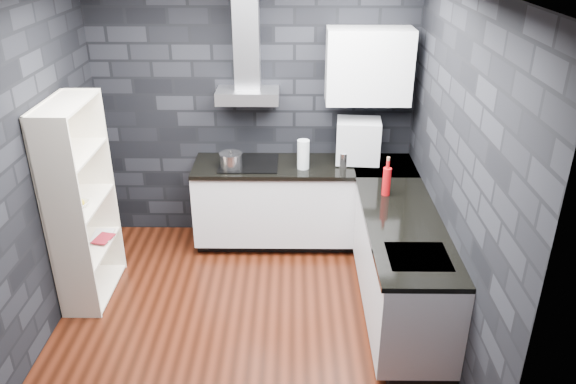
{
  "coord_description": "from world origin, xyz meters",
  "views": [
    {
      "loc": [
        0.4,
        -3.85,
        3.07
      ],
      "look_at": [
        0.35,
        0.45,
        1.0
      ],
      "focal_mm": 35.0,
      "sensor_mm": 36.0,
      "label": 1
    }
  ],
  "objects_px": {
    "appliance_garage": "(358,141)",
    "red_bottle": "(387,182)",
    "storage_jar": "(304,160)",
    "bookshelf": "(81,204)",
    "glass_vase": "(303,154)",
    "utensil_crock": "(343,159)",
    "fruit_bowl": "(77,205)",
    "pot": "(231,161)"
  },
  "relations": [
    {
      "from": "appliance_garage",
      "to": "red_bottle",
      "type": "distance_m",
      "value": 0.78
    },
    {
      "from": "pot",
      "to": "storage_jar",
      "type": "height_order",
      "value": "pot"
    },
    {
      "from": "pot",
      "to": "fruit_bowl",
      "type": "xyz_separation_m",
      "value": [
        -1.21,
        -0.88,
        -0.04
      ]
    },
    {
      "from": "glass_vase",
      "to": "appliance_garage",
      "type": "xyz_separation_m",
      "value": [
        0.54,
        0.17,
        0.08
      ]
    },
    {
      "from": "glass_vase",
      "to": "storage_jar",
      "type": "distance_m",
      "value": 0.12
    },
    {
      "from": "utensil_crock",
      "to": "red_bottle",
      "type": "height_order",
      "value": "red_bottle"
    },
    {
      "from": "storage_jar",
      "to": "red_bottle",
      "type": "distance_m",
      "value": 0.97
    },
    {
      "from": "storage_jar",
      "to": "utensil_crock",
      "type": "xyz_separation_m",
      "value": [
        0.39,
        -0.02,
        0.02
      ]
    },
    {
      "from": "utensil_crock",
      "to": "storage_jar",
      "type": "bearing_deg",
      "value": 177.73
    },
    {
      "from": "appliance_garage",
      "to": "red_bottle",
      "type": "xyz_separation_m",
      "value": [
        0.18,
        -0.75,
        -0.1
      ]
    },
    {
      "from": "pot",
      "to": "red_bottle",
      "type": "distance_m",
      "value": 1.54
    },
    {
      "from": "storage_jar",
      "to": "appliance_garage",
      "type": "xyz_separation_m",
      "value": [
        0.54,
        0.09,
        0.17
      ]
    },
    {
      "from": "red_bottle",
      "to": "glass_vase",
      "type": "bearing_deg",
      "value": 141.06
    },
    {
      "from": "glass_vase",
      "to": "appliance_garage",
      "type": "distance_m",
      "value": 0.57
    },
    {
      "from": "appliance_garage",
      "to": "fruit_bowl",
      "type": "height_order",
      "value": "appliance_garage"
    },
    {
      "from": "pot",
      "to": "bookshelf",
      "type": "xyz_separation_m",
      "value": [
        -1.21,
        -0.79,
        -0.08
      ]
    },
    {
      "from": "fruit_bowl",
      "to": "red_bottle",
      "type": "bearing_deg",
      "value": 6.47
    },
    {
      "from": "appliance_garage",
      "to": "fruit_bowl",
      "type": "bearing_deg",
      "value": -152.13
    },
    {
      "from": "glass_vase",
      "to": "fruit_bowl",
      "type": "height_order",
      "value": "glass_vase"
    },
    {
      "from": "appliance_garage",
      "to": "bookshelf",
      "type": "distance_m",
      "value": 2.64
    },
    {
      "from": "appliance_garage",
      "to": "bookshelf",
      "type": "bearing_deg",
      "value": -153.93
    },
    {
      "from": "utensil_crock",
      "to": "bookshelf",
      "type": "distance_m",
      "value": 2.46
    },
    {
      "from": "red_bottle",
      "to": "fruit_bowl",
      "type": "distance_m",
      "value": 2.65
    },
    {
      "from": "appliance_garage",
      "to": "utensil_crock",
      "type": "bearing_deg",
      "value": -138.82
    },
    {
      "from": "utensil_crock",
      "to": "appliance_garage",
      "type": "distance_m",
      "value": 0.24
    },
    {
      "from": "fruit_bowl",
      "to": "storage_jar",
      "type": "bearing_deg",
      "value": 26.46
    },
    {
      "from": "utensil_crock",
      "to": "appliance_garage",
      "type": "relative_size",
      "value": 0.34
    },
    {
      "from": "glass_vase",
      "to": "fruit_bowl",
      "type": "xyz_separation_m",
      "value": [
        -1.91,
        -0.88,
        -0.11
      ]
    },
    {
      "from": "red_bottle",
      "to": "fruit_bowl",
      "type": "relative_size",
      "value": 1.3
    },
    {
      "from": "appliance_garage",
      "to": "bookshelf",
      "type": "relative_size",
      "value": 0.24
    },
    {
      "from": "pot",
      "to": "appliance_garage",
      "type": "relative_size",
      "value": 0.51
    },
    {
      "from": "appliance_garage",
      "to": "fruit_bowl",
      "type": "distance_m",
      "value": 2.67
    },
    {
      "from": "utensil_crock",
      "to": "fruit_bowl",
      "type": "xyz_separation_m",
      "value": [
        -2.31,
        -0.94,
        -0.03
      ]
    },
    {
      "from": "bookshelf",
      "to": "fruit_bowl",
      "type": "xyz_separation_m",
      "value": [
        0.0,
        -0.09,
        0.04
      ]
    },
    {
      "from": "storage_jar",
      "to": "pot",
      "type": "bearing_deg",
      "value": -174.24
    },
    {
      "from": "glass_vase",
      "to": "appliance_garage",
      "type": "relative_size",
      "value": 0.68
    },
    {
      "from": "glass_vase",
      "to": "fruit_bowl",
      "type": "distance_m",
      "value": 2.11
    },
    {
      "from": "appliance_garage",
      "to": "glass_vase",
      "type": "bearing_deg",
      "value": -158.31
    },
    {
      "from": "storage_jar",
      "to": "fruit_bowl",
      "type": "height_order",
      "value": "storage_jar"
    },
    {
      "from": "pot",
      "to": "glass_vase",
      "type": "height_order",
      "value": "glass_vase"
    },
    {
      "from": "glass_vase",
      "to": "storage_jar",
      "type": "height_order",
      "value": "glass_vase"
    },
    {
      "from": "utensil_crock",
      "to": "fruit_bowl",
      "type": "distance_m",
      "value": 2.49
    }
  ]
}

